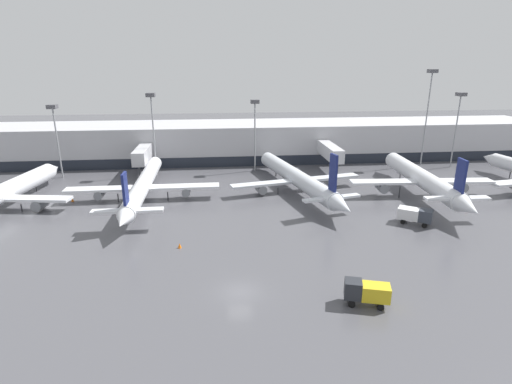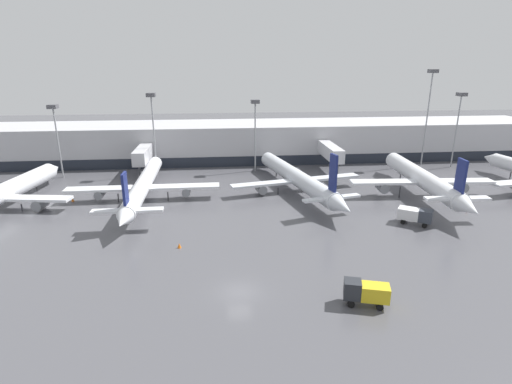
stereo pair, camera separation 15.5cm
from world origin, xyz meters
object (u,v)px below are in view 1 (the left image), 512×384
traffic_cone_1 (467,208)px  apron_light_mast_6 (152,111)px  parked_jet_0 (422,179)px  apron_light_mast_4 (255,114)px  traffic_cone_0 (180,246)px  apron_light_mast_0 (459,108)px  parked_jet_1 (0,195)px  service_truck_0 (366,291)px  traffic_cone_2 (73,200)px  service_truck_1 (415,214)px  parked_jet_2 (143,185)px  apron_light_mast_5 (430,92)px  apron_light_mast_1 (54,119)px  parked_jet_3 (297,178)px

traffic_cone_1 → apron_light_mast_6: size_ratio=0.04×
parked_jet_0 → apron_light_mast_4: (-28.31, 21.00, 9.35)m
traffic_cone_0 → apron_light_mast_0: bearing=32.0°
parked_jet_1 → apron_light_mast_4: 49.85m
traffic_cone_1 → apron_light_mast_6: bearing=152.8°
service_truck_0 → traffic_cone_2: (-39.92, 35.59, -1.20)m
traffic_cone_1 → apron_light_mast_6: (-53.91, 27.68, 13.41)m
traffic_cone_0 → traffic_cone_2: size_ratio=1.09×
service_truck_1 → traffic_cone_2: (-54.90, 15.79, -1.21)m
parked_jet_2 → apron_light_mast_5: 65.96m
traffic_cone_2 → apron_light_mast_1: size_ratio=0.04×
apron_light_mast_1 → parked_jet_1: bearing=-98.8°
parked_jet_0 → apron_light_mast_4: size_ratio=2.29×
traffic_cone_2 → apron_light_mast_0: bearing=11.7°
service_truck_0 → apron_light_mast_5: bearing=-105.6°
traffic_cone_1 → apron_light_mast_4: 45.09m
parked_jet_1 → parked_jet_2: parked_jet_2 is taller
parked_jet_0 → apron_light_mast_1: (-69.50, 19.45, 8.99)m
apron_light_mast_0 → parked_jet_3: bearing=-159.7°
traffic_cone_1 → traffic_cone_2: traffic_cone_1 is taller
traffic_cone_2 → traffic_cone_0: bearing=-45.6°
apron_light_mast_6 → service_truck_1: bearing=-37.2°
service_truck_1 → parked_jet_1: bearing=-156.0°
service_truck_0 → apron_light_mast_1: (-47.13, 51.82, 10.78)m
apron_light_mast_5 → apron_light_mast_6: (-61.46, -2.55, -3.06)m
apron_light_mast_4 → apron_light_mast_5: 40.08m
apron_light_mast_0 → apron_light_mast_6: bearing=-179.9°
traffic_cone_1 → apron_light_mast_5: bearing=76.0°
parked_jet_1 → traffic_cone_0: bearing=-111.4°
parked_jet_0 → apron_light_mast_0: apron_light_mast_0 is taller
apron_light_mast_5 → apron_light_mast_6: bearing=-177.6°
parked_jet_0 → parked_jet_2: (-49.89, 2.76, -0.57)m
parked_jet_2 → traffic_cone_0: 21.77m
parked_jet_0 → apron_light_mast_6: (-49.93, 19.69, 10.51)m
parked_jet_2 → parked_jet_3: size_ratio=1.00×
parked_jet_0 → apron_light_mast_1: size_ratio=2.36×
parked_jet_3 → service_truck_0: size_ratio=8.09×
apron_light_mast_0 → traffic_cone_0: bearing=-148.0°
parked_jet_2 → traffic_cone_1: parked_jet_2 is taller
traffic_cone_2 → apron_light_mast_0: (79.83, 16.56, 13.23)m
service_truck_0 → service_truck_1: (14.98, 19.79, 0.01)m
apron_light_mast_1 → apron_light_mast_5: bearing=2.0°
apron_light_mast_4 → traffic_cone_0: bearing=-109.7°
parked_jet_3 → apron_light_mast_1: size_ratio=2.52×
parked_jet_1 → service_truck_0: size_ratio=7.67×
parked_jet_0 → service_truck_0: bearing=148.8°
parked_jet_2 → service_truck_1: bearing=-110.1°
apron_light_mast_4 → apron_light_mast_5: apron_light_mast_5 is taller
traffic_cone_1 → apron_light_mast_6: apron_light_mast_6 is taller
service_truck_1 → apron_light_mast_5: bearing=96.6°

